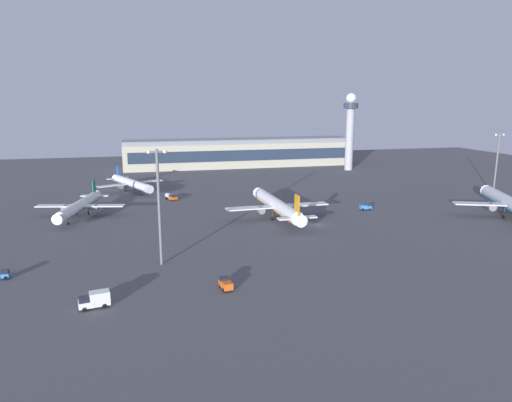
{
  "coord_description": "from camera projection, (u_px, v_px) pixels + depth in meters",
  "views": [
    {
      "loc": [
        -52.46,
        -130.94,
        37.77
      ],
      "look_at": [
        -14.87,
        21.34,
        4.0
      ],
      "focal_mm": 32.41,
      "sensor_mm": 36.0,
      "label": 1
    }
  ],
  "objects": [
    {
      "name": "catering_truck",
      "position": [
        95.0,
        300.0,
        86.26
      ],
      "size": [
        5.98,
        3.31,
        3.05
      ],
      "rotation": [
        0.0,
        0.0,
        1.75
      ],
      "color": "white",
      "rests_on": "ground"
    },
    {
      "name": "airplane_far_stand",
      "position": [
        80.0,
        206.0,
        154.73
      ],
      "size": [
        29.36,
        37.47,
        9.7
      ],
      "rotation": [
        0.0,
        0.0,
        2.92
      ],
      "color": "silver",
      "rests_on": "ground"
    },
    {
      "name": "baggage_tractor",
      "position": [
        226.0,
        284.0,
        94.86
      ],
      "size": [
        2.46,
        4.35,
        2.25
      ],
      "rotation": [
        0.0,
        0.0,
        0.12
      ],
      "color": "#D85919",
      "rests_on": "ground"
    },
    {
      "name": "ground_plane",
      "position": [
        318.0,
        225.0,
        144.52
      ],
      "size": [
        416.0,
        416.0,
        0.0
      ],
      "primitive_type": "plane",
      "color": "#4C4C51"
    },
    {
      "name": "airplane_terminal_side",
      "position": [
        277.0,
        206.0,
        151.97
      ],
      "size": [
        34.6,
        44.48,
        11.42
      ],
      "rotation": [
        0.0,
        0.0,
        0.04
      ],
      "color": "white",
      "rests_on": "ground"
    },
    {
      "name": "apron_light_west",
      "position": [
        159.0,
        200.0,
        106.38
      ],
      "size": [
        4.8,
        0.9,
        27.32
      ],
      "color": "slate",
      "rests_on": "ground"
    },
    {
      "name": "pushback_tug",
      "position": [
        5.0,
        274.0,
        100.34
      ],
      "size": [
        3.09,
        1.83,
        2.05
      ],
      "rotation": [
        0.0,
        0.0,
        4.72
      ],
      "color": "#3372BF",
      "rests_on": "ground"
    },
    {
      "name": "terminal_building",
      "position": [
        240.0,
        153.0,
        274.7
      ],
      "size": [
        134.43,
        22.4,
        16.4
      ],
      "color": "#B2AD99",
      "rests_on": "ground"
    },
    {
      "name": "airplane_near_gate",
      "position": [
        131.0,
        183.0,
        197.57
      ],
      "size": [
        27.69,
        35.06,
        9.5
      ],
      "rotation": [
        0.0,
        0.0,
        3.56
      ],
      "color": "white",
      "rests_on": "ground"
    },
    {
      "name": "fuel_truck",
      "position": [
        171.0,
        197.0,
        181.03
      ],
      "size": [
        4.62,
        6.59,
        2.35
      ],
      "rotation": [
        0.0,
        0.0,
        3.59
      ],
      "color": "#D85919",
      "rests_on": "ground"
    },
    {
      "name": "apron_light_central",
      "position": [
        497.0,
        160.0,
        186.78
      ],
      "size": [
        4.8,
        0.9,
        25.43
      ],
      "color": "slate",
      "rests_on": "ground"
    },
    {
      "name": "maintenance_van",
      "position": [
        366.0,
        207.0,
        164.35
      ],
      "size": [
        4.28,
        2.29,
        2.25
      ],
      "rotation": [
        0.0,
        0.0,
        4.64
      ],
      "color": "#3372BF",
      "rests_on": "ground"
    },
    {
      "name": "airplane_mid_apron",
      "position": [
        510.0,
        204.0,
        153.36
      ],
      "size": [
        35.38,
        44.87,
        12.02
      ],
      "rotation": [
        0.0,
        0.0,
        -0.38
      ],
      "color": "silver",
      "rests_on": "ground"
    },
    {
      "name": "control_tower",
      "position": [
        350.0,
        126.0,
        256.48
      ],
      "size": [
        8.0,
        8.0,
        42.46
      ],
      "color": "#A8A8B2",
      "rests_on": "ground"
    }
  ]
}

